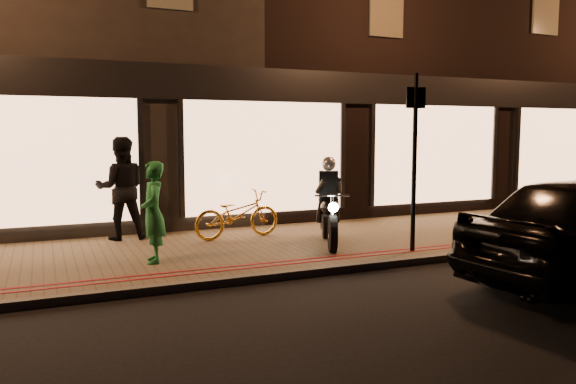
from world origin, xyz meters
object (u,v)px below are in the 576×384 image
object	(u,v)px
sign_post	(415,153)
person_green	(153,212)
bicycle_gold	(237,214)
motorcycle	(329,211)

from	to	relation	value
sign_post	person_green	size ratio (longest dim) A/B	1.90
sign_post	bicycle_gold	world-z (taller)	sign_post
motorcycle	bicycle_gold	world-z (taller)	motorcycle
person_green	bicycle_gold	bearing A→B (deg)	133.49
motorcycle	sign_post	distance (m)	1.84
sign_post	person_green	bearing A→B (deg)	167.79
motorcycle	bicycle_gold	xyz separation A→B (m)	(-1.32, 1.26, -0.16)
motorcycle	bicycle_gold	bearing A→B (deg)	158.95
motorcycle	bicycle_gold	distance (m)	1.83
sign_post	bicycle_gold	distance (m)	3.54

